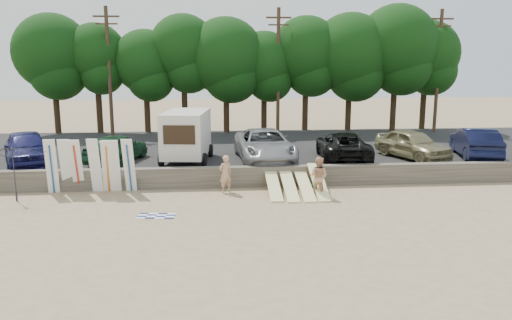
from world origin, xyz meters
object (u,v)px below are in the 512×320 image
object	(u,v)px
beachgoer_b	(318,177)
beach_umbrella	(16,173)
car_1	(116,148)
car_3	(343,146)
car_5	(475,143)
beachgoer_a	(225,174)
box_trailer	(186,133)
cooler	(316,186)
car_0	(27,148)
car_2	(265,145)
car_4	(412,144)

from	to	relation	value
beachgoer_b	beach_umbrella	size ratio (longest dim) A/B	0.66
car_1	beach_umbrella	xyz separation A→B (m)	(-3.35, -4.86, -0.22)
car_3	beach_umbrella	bearing A→B (deg)	22.14
car_5	beachgoer_a	world-z (taller)	car_5
box_trailer	cooler	bearing A→B (deg)	-24.49
car_3	car_0	bearing A→B (deg)	6.00
car_2	car_5	world-z (taller)	car_2
car_1	beachgoer_a	xyz separation A→B (m)	(5.65, -4.15, -0.59)
box_trailer	car_5	bearing A→B (deg)	5.68
car_3	box_trailer	bearing A→B (deg)	4.07
car_4	beach_umbrella	xyz separation A→B (m)	(-19.37, -4.49, -0.25)
car_1	car_2	xyz separation A→B (m)	(7.86, -0.34, 0.08)
car_3	beachgoer_a	distance (m)	7.55
car_4	beachgoer_b	bearing A→B (deg)	-162.74
beachgoer_a	beachgoer_b	bearing A→B (deg)	139.03
car_1	car_2	size ratio (longest dim) A/B	0.74
beachgoer_a	car_1	bearing A→B (deg)	-62.53
car_5	car_1	bearing A→B (deg)	13.26
box_trailer	car_1	size ratio (longest dim) A/B	0.98
car_0	car_5	world-z (taller)	car_0
car_0	car_5	distance (m)	24.07
car_0	car_4	distance (m)	20.47
car_2	cooler	world-z (taller)	car_2
beachgoer_b	cooler	size ratio (longest dim) A/B	4.81
car_0	beachgoer_b	bearing A→B (deg)	-41.55
car_3	beachgoer_b	world-z (taller)	car_3
car_4	beachgoer_b	world-z (taller)	car_4
beachgoer_a	cooler	distance (m)	4.38
cooler	car_5	bearing A→B (deg)	41.80
car_0	car_2	xyz separation A→B (m)	(12.31, 0.04, -0.04)
car_2	beachgoer_b	bearing A→B (deg)	-71.79
box_trailer	beach_umbrella	xyz separation A→B (m)	(-7.06, -4.79, -0.95)
car_3	car_4	bearing A→B (deg)	-174.91
car_2	beach_umbrella	world-z (taller)	beach_umbrella
box_trailer	car_3	size ratio (longest dim) A/B	0.82
cooler	car_4	bearing A→B (deg)	51.96
car_5	beach_umbrella	distance (m)	23.40
beach_umbrella	car_0	bearing A→B (deg)	103.76
car_1	cooler	distance (m)	10.77
car_1	car_4	distance (m)	16.02
box_trailer	car_1	bearing A→B (deg)	-174.24
car_1	beachgoer_a	distance (m)	7.04
box_trailer	beach_umbrella	bearing A→B (deg)	-139.00
car_2	cooler	xyz separation A→B (m)	(2.10, -3.53, -1.38)
car_3	car_4	world-z (taller)	car_4
car_0	beachgoer_a	world-z (taller)	car_0
box_trailer	car_0	bearing A→B (deg)	-171.00
car_1	beach_umbrella	bearing A→B (deg)	73.41
car_2	beach_umbrella	distance (m)	12.09
car_0	beachgoer_a	bearing A→B (deg)	-43.17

